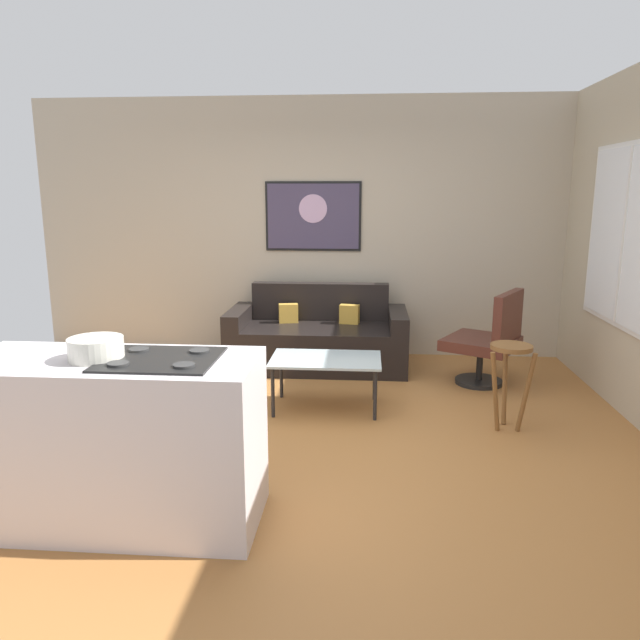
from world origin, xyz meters
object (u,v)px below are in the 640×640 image
at_px(couch, 318,339).
at_px(bar_stool, 510,365).
at_px(coffee_table, 326,362).
at_px(armchair, 489,340).
at_px(mixing_bowl, 96,349).
at_px(wall_painting, 313,216).

bearing_deg(couch, bar_stool, -44.89).
distance_m(coffee_table, bar_stool, 1.47).
height_order(armchair, mixing_bowl, mixing_bowl).
xyz_separation_m(coffee_table, mixing_bowl, (-1.09, -1.85, 0.59)).
distance_m(bar_stool, mixing_bowl, 2.97).
height_order(armchair, wall_painting, wall_painting).
bearing_deg(mixing_bowl, bar_stool, 31.01).
bearing_deg(coffee_table, armchair, 26.56).
relative_size(couch, armchair, 2.02).
height_order(couch, mixing_bowl, mixing_bowl).
relative_size(armchair, wall_painting, 0.87).
bearing_deg(wall_painting, armchair, -30.70).
bearing_deg(bar_stool, wall_painting, 128.58).
bearing_deg(mixing_bowl, couch, 73.54).
distance_m(coffee_table, armchair, 1.66).
relative_size(couch, bar_stool, 2.73).
relative_size(coffee_table, bar_stool, 1.37).
xyz_separation_m(armchair, wall_painting, (-1.75, 1.04, 1.10)).
bearing_deg(couch, coffee_table, -82.22).
bearing_deg(wall_painting, bar_stool, -51.42).
relative_size(couch, mixing_bowl, 6.39).
distance_m(bar_stool, wall_painting, 2.90).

